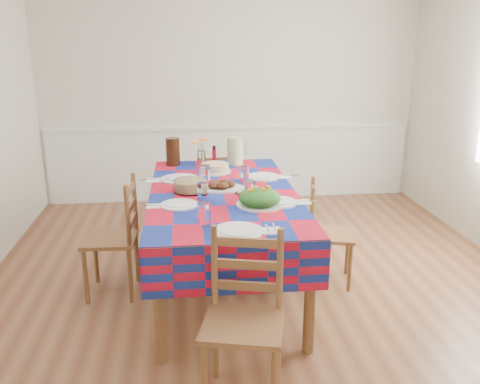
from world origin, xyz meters
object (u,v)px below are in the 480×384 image
(green_pitcher, at_px, (235,151))
(chair_near, at_px, (244,320))
(dining_table, at_px, (223,202))
(chair_left, at_px, (116,238))
(meat_platter, at_px, (221,186))
(chair_far, at_px, (214,190))
(tea_pitcher, at_px, (173,152))
(chair_right, at_px, (326,234))

(green_pitcher, height_order, chair_near, green_pitcher)
(dining_table, xyz_separation_m, chair_left, (-0.83, -0.00, -0.26))
(meat_platter, bearing_deg, chair_far, 89.41)
(chair_left, bearing_deg, tea_pitcher, 156.74)
(dining_table, distance_m, chair_near, 1.34)
(tea_pitcher, height_order, chair_right, tea_pitcher)
(dining_table, height_order, chair_left, chair_left)
(green_pitcher, xyz_separation_m, chair_far, (-0.18, 0.45, -0.52))
(meat_platter, bearing_deg, dining_table, -78.80)
(meat_platter, bearing_deg, chair_left, -176.47)
(meat_platter, bearing_deg, chair_near, -89.16)
(chair_far, height_order, chair_left, chair_left)
(chair_far, xyz_separation_m, chair_right, (0.84, -1.31, -0.00))
(chair_far, bearing_deg, chair_near, 84.93)
(meat_platter, relative_size, green_pitcher, 1.42)
(chair_far, bearing_deg, dining_table, 84.63)
(green_pitcher, height_order, tea_pitcher, same)
(chair_near, xyz_separation_m, chair_left, (-0.85, 1.31, -0.02))
(chair_near, xyz_separation_m, chair_right, (0.83, 1.33, -0.06))
(dining_table, height_order, chair_right, chair_right)
(dining_table, height_order, chair_near, chair_near)
(chair_far, relative_size, chair_right, 1.01)
(green_pitcher, bearing_deg, dining_table, -101.92)
(chair_near, bearing_deg, chair_left, 136.22)
(dining_table, distance_m, tea_pitcher, 1.00)
(chair_near, height_order, chair_left, chair_near)
(dining_table, distance_m, green_pitcher, 0.91)
(tea_pitcher, height_order, chair_far, tea_pitcher)
(dining_table, distance_m, chair_far, 1.35)
(chair_far, bearing_deg, tea_pitcher, 42.20)
(meat_platter, relative_size, chair_right, 0.43)
(green_pitcher, xyz_separation_m, chair_near, (-0.17, -2.18, -0.46))
(meat_platter, height_order, tea_pitcher, tea_pitcher)
(tea_pitcher, height_order, chair_left, tea_pitcher)
(dining_table, relative_size, chair_near, 2.16)
(chair_far, distance_m, chair_left, 1.57)
(chair_right, bearing_deg, chair_far, 46.67)
(chair_left, bearing_deg, dining_table, 93.28)
(tea_pitcher, relative_size, chair_right, 0.30)
(dining_table, distance_m, chair_right, 0.89)
(chair_right, bearing_deg, chair_left, 104.54)
(dining_table, bearing_deg, meat_platter, 101.20)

